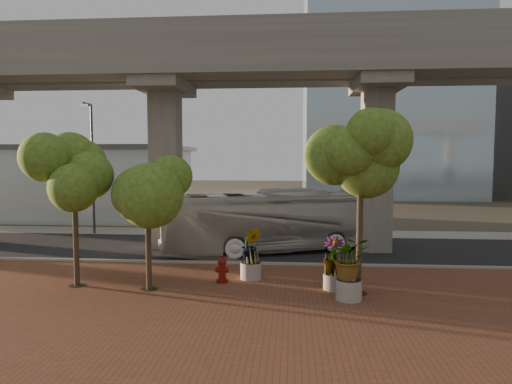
{
  "coord_description": "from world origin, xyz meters",
  "views": [
    {
      "loc": [
        1.32,
        -23.96,
        5.29
      ],
      "look_at": [
        -0.64,
        0.5,
        3.42
      ],
      "focal_mm": 32.0,
      "sensor_mm": 36.0,
      "label": 1
    }
  ],
  "objects": [
    {
      "name": "far_sidewalk",
      "position": [
        0.0,
        7.5,
        0.03
      ],
      "size": [
        90.0,
        3.0,
        0.06
      ],
      "primitive_type": "cube",
      "color": "gray",
      "rests_on": "ground"
    },
    {
      "name": "transit_bus",
      "position": [
        0.19,
        1.23,
        1.72
      ],
      "size": [
        12.62,
        6.73,
        3.44
      ],
      "primitive_type": "imported",
      "rotation": [
        0.0,
        0.0,
        1.9
      ],
      "color": "silver",
      "rests_on": "ground"
    },
    {
      "name": "planter_right",
      "position": [
        2.96,
        -6.02,
        1.32
      ],
      "size": [
        1.95,
        1.95,
        2.08
      ],
      "color": "gray",
      "rests_on": "ground"
    },
    {
      "name": "streetlamp_west",
      "position": [
        -12.33,
        6.17,
        5.17
      ],
      "size": [
        0.44,
        1.28,
        8.86
      ],
      "color": "#2D2D32",
      "rests_on": "ground"
    },
    {
      "name": "streetlamp_east",
      "position": [
        6.81,
        5.81,
        4.29
      ],
      "size": [
        0.36,
        1.06,
        7.34
      ],
      "color": "#2F2E33",
      "rests_on": "ground"
    },
    {
      "name": "street_tree_near_east",
      "position": [
        3.88,
        -6.51,
        5.54
      ],
      "size": [
        4.12,
        4.12,
        7.37
      ],
      "color": "#4D3D2C",
      "rests_on": "ground"
    },
    {
      "name": "station_pavilion",
      "position": [
        -20.0,
        16.0,
        3.22
      ],
      "size": [
        23.0,
        13.0,
        6.3
      ],
      "color": "silver",
      "rests_on": "ground"
    },
    {
      "name": "transit_viaduct",
      "position": [
        0.0,
        2.0,
        7.29
      ],
      "size": [
        72.0,
        5.6,
        12.4
      ],
      "color": "gray",
      "rests_on": "ground"
    },
    {
      "name": "planter_front",
      "position": [
        3.41,
        -7.3,
        1.48
      ],
      "size": [
        2.13,
        2.13,
        2.35
      ],
      "color": "#ADA49C",
      "rests_on": "ground"
    },
    {
      "name": "planter_left",
      "position": [
        -0.45,
        -4.68,
        1.41
      ],
      "size": [
        2.02,
        2.02,
        2.22
      ],
      "color": "#A29B92",
      "rests_on": "ground"
    },
    {
      "name": "asphalt_road",
      "position": [
        0.0,
        2.0,
        0.02
      ],
      "size": [
        90.0,
        8.0,
        0.04
      ],
      "primitive_type": "cube",
      "color": "black",
      "rests_on": "ground"
    },
    {
      "name": "fire_hydrant",
      "position": [
        -1.59,
        -5.36,
        0.59
      ],
      "size": [
        0.55,
        0.5,
        1.11
      ],
      "color": "#650E0B",
      "rests_on": "ground"
    },
    {
      "name": "ground",
      "position": [
        0.0,
        0.0,
        0.0
      ],
      "size": [
        160.0,
        160.0,
        0.0
      ],
      "primitive_type": "plane",
      "color": "#3D382C",
      "rests_on": "ground"
    },
    {
      "name": "street_tree_far_west",
      "position": [
        -7.44,
        -6.31,
        4.79
      ],
      "size": [
        4.01,
        4.01,
        6.58
      ],
      "color": "#4D3D2C",
      "rests_on": "ground"
    },
    {
      "name": "street_tree_near_west",
      "position": [
        -4.34,
        -6.56,
        4.29
      ],
      "size": [
        3.84,
        3.84,
        5.99
      ],
      "color": "#4D3D2C",
      "rests_on": "ground"
    },
    {
      "name": "curb_strip",
      "position": [
        0.0,
        -2.0,
        0.08
      ],
      "size": [
        70.0,
        0.25,
        0.16
      ],
      "primitive_type": "cube",
      "color": "gray",
      "rests_on": "ground"
    },
    {
      "name": "brick_plaza",
      "position": [
        0.0,
        -8.0,
        0.03
      ],
      "size": [
        70.0,
        13.0,
        0.06
      ],
      "primitive_type": "cube",
      "color": "brown",
      "rests_on": "ground"
    }
  ]
}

